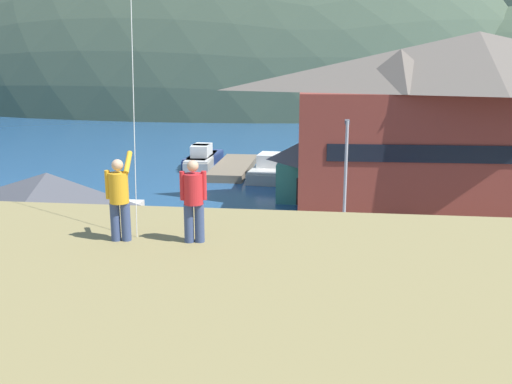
% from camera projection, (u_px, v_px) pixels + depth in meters
% --- Properties ---
extents(ground_plane, '(600.00, 600.00, 0.00)m').
position_uv_depth(ground_plane, '(213.00, 336.00, 20.59)').
color(ground_plane, '#66604C').
extents(parking_lot_pad, '(40.00, 20.00, 0.10)m').
position_uv_depth(parking_lot_pad, '(235.00, 283.00, 25.41)').
color(parking_lot_pad, slate).
rests_on(parking_lot_pad, ground).
extents(bay_water, '(360.00, 84.00, 0.03)m').
position_uv_depth(bay_water, '(297.00, 134.00, 78.57)').
color(bay_water, navy).
rests_on(bay_water, ground).
extents(far_hill_west_ridge, '(138.07, 73.57, 84.61)m').
position_uv_depth(far_hill_west_ridge, '(230.00, 106.00, 128.53)').
color(far_hill_west_ridge, '#42513D').
rests_on(far_hill_west_ridge, ground).
extents(harbor_lodge, '(25.09, 10.43, 11.87)m').
position_uv_depth(harbor_lodge, '(473.00, 117.00, 37.62)').
color(harbor_lodge, brown).
rests_on(harbor_lodge, ground).
extents(storage_shed_near_lot, '(8.16, 5.73, 4.92)m').
position_uv_depth(storage_shed_near_lot, '(51.00, 222.00, 26.18)').
color(storage_shed_near_lot, beige).
rests_on(storage_shed_near_lot, ground).
extents(storage_shed_waterside, '(4.57, 5.29, 4.47)m').
position_uv_depth(storage_shed_waterside, '(307.00, 167.00, 41.01)').
color(storage_shed_waterside, '#338475').
rests_on(storage_shed_waterside, ground).
extents(wharf_dock, '(3.20, 11.12, 0.70)m').
position_uv_depth(wharf_dock, '(234.00, 167.00, 51.76)').
color(wharf_dock, '#70604C').
rests_on(wharf_dock, ground).
extents(moored_boat_wharfside, '(2.71, 7.34, 2.16)m').
position_uv_depth(moored_boat_wharfside, '(201.00, 159.00, 53.94)').
color(moored_boat_wharfside, '#A8A399').
rests_on(moored_boat_wharfside, ground).
extents(moored_boat_outer_mooring, '(3.46, 8.69, 2.16)m').
position_uv_depth(moored_boat_outer_mooring, '(271.00, 169.00, 49.15)').
color(moored_boat_outer_mooring, '#A8A399').
rests_on(moored_boat_outer_mooring, ground).
extents(moored_boat_inner_slip, '(2.74, 7.22, 2.16)m').
position_uv_depth(moored_boat_inner_slip, '(203.00, 158.00, 54.75)').
color(moored_boat_inner_slip, navy).
rests_on(moored_boat_inner_slip, ground).
extents(parked_car_mid_row_far, '(4.28, 2.22, 1.82)m').
position_uv_depth(parked_car_mid_row_far, '(468.00, 256.00, 25.98)').
color(parked_car_mid_row_far, navy).
rests_on(parked_car_mid_row_far, parking_lot_pad).
extents(parked_car_back_row_left, '(4.22, 2.09, 1.82)m').
position_uv_depth(parked_car_back_row_left, '(252.00, 255.00, 26.07)').
color(parked_car_back_row_left, navy).
rests_on(parked_car_back_row_left, parking_lot_pad).
extents(parked_car_mid_row_center, '(4.23, 2.11, 1.82)m').
position_uv_depth(parked_car_mid_row_center, '(109.00, 288.00, 22.28)').
color(parked_car_mid_row_center, navy).
rests_on(parked_car_mid_row_center, parking_lot_pad).
extents(parking_light_pole, '(0.24, 0.78, 6.86)m').
position_uv_depth(parking_light_pole, '(345.00, 176.00, 29.26)').
color(parking_light_pole, '#ADADB2').
rests_on(parking_light_pole, parking_lot_pad).
extents(person_kite_flyer, '(0.52, 0.69, 1.86)m').
position_uv_depth(person_kite_flyer, '(119.00, 197.00, 11.57)').
color(person_kite_flyer, '#384770').
rests_on(person_kite_flyer, grassy_hill_foreground).
extents(person_companion, '(0.54, 0.40, 1.74)m').
position_uv_depth(person_companion, '(194.00, 199.00, 11.47)').
color(person_companion, '#384770').
rests_on(person_companion, grassy_hill_foreground).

